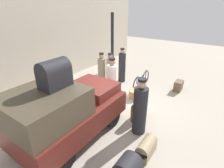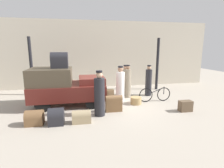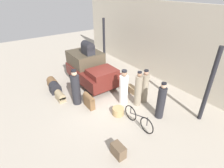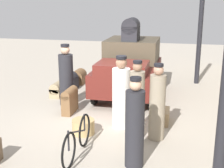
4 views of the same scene
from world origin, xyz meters
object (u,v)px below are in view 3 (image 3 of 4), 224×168
conductor_in_dark_uniform (145,87)px  trunk_on_truck_roof (88,48)px  porter_carrying_trunk (124,89)px  suitcase_tan_flat (60,96)px  trunk_umber_medium (55,88)px  trunk_large_brown (132,89)px  porter_with_bicycle (138,90)px  trunk_barrel_dark (52,83)px  suitcase_small_leather (89,100)px  porter_standing_middle (76,89)px  truck (91,68)px  suitcase_black_upright (118,151)px  wicker_basket (118,111)px  porter_lifting_near_truck (161,102)px  bicycle (138,119)px

conductor_in_dark_uniform → trunk_on_truck_roof: bearing=-161.1°
porter_carrying_trunk → suitcase_tan_flat: porter_carrying_trunk is taller
trunk_umber_medium → trunk_large_brown: bearing=54.5°
porter_with_bicycle → trunk_barrel_dark: 5.12m
conductor_in_dark_uniform → suitcase_small_leather: size_ratio=2.47×
porter_carrying_trunk → suitcase_small_leather: size_ratio=2.54×
porter_standing_middle → trunk_on_truck_roof: size_ratio=2.42×
truck → porter_carrying_trunk: (2.77, 0.26, -0.13)m
porter_with_bicycle → suitcase_black_upright: size_ratio=3.34×
wicker_basket → porter_lifting_near_truck: 1.95m
porter_with_bicycle → suitcase_black_upright: porter_with_bicycle is taller
trunk_umber_medium → trunk_barrel_dark: trunk_umber_medium is taller
suitcase_tan_flat → porter_with_bicycle: bearing=49.0°
conductor_in_dark_uniform → suitcase_black_upright: (1.88, -3.06, -0.57)m
porter_standing_middle → conductor_in_dark_uniform: bearing=57.3°
bicycle → trunk_large_brown: 2.68m
truck → suitcase_tan_flat: (0.72, -2.25, -0.71)m
porter_with_bicycle → porter_carrying_trunk: bearing=-139.1°
trunk_barrel_dark → suitcase_black_upright: size_ratio=1.12×
porter_lifting_near_truck → porter_standing_middle: porter_standing_middle is taller
suitcase_small_leather → trunk_on_truck_roof: trunk_on_truck_roof is taller
truck → trunk_large_brown: size_ratio=5.22×
wicker_basket → trunk_umber_medium: (-3.55, -1.66, 0.09)m
trunk_umber_medium → wicker_basket: bearing=25.1°
porter_with_bicycle → trunk_large_brown: 1.33m
trunk_barrel_dark → trunk_umber_medium: bearing=-7.2°
porter_carrying_trunk → suitcase_black_upright: bearing=-41.9°
bicycle → suitcase_tan_flat: size_ratio=2.48×
porter_carrying_trunk → suitcase_black_upright: porter_carrying_trunk is taller
suitcase_tan_flat → porter_standing_middle: bearing=38.8°
conductor_in_dark_uniform → porter_standing_middle: porter_standing_middle is taller
truck → suitcase_black_upright: size_ratio=6.31×
conductor_in_dark_uniform → trunk_large_brown: bearing=174.9°
porter_with_bicycle → suitcase_tan_flat: (-2.58, -2.97, -0.60)m
porter_with_bicycle → suitcase_small_leather: bearing=-120.3°
bicycle → trunk_large_brown: (-2.16, 1.57, -0.19)m
trunk_large_brown → trunk_barrel_dark: (-3.22, -3.36, 0.06)m
porter_standing_middle → suitcase_small_leather: size_ratio=2.59×
porter_with_bicycle → trunk_on_truck_roof: (-3.47, -0.73, 1.30)m
wicker_basket → suitcase_tan_flat: size_ratio=0.78×
porter_standing_middle → suitcase_black_upright: (3.70, -0.23, -0.60)m
porter_with_bicycle → trunk_umber_medium: porter_with_bicycle is taller
porter_lifting_near_truck → porter_carrying_trunk: 1.91m
trunk_large_brown → conductor_in_dark_uniform: bearing=-5.1°
suitcase_small_leather → suitcase_tan_flat: suitcase_small_leather is taller
trunk_umber_medium → trunk_on_truck_roof: 2.88m
suitcase_tan_flat → trunk_large_brown: bearing=66.0°
truck → suitcase_tan_flat: truck is taller
porter_standing_middle → suitcase_small_leather: 0.86m
wicker_basket → porter_with_bicycle: (-0.07, 1.25, 0.66)m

